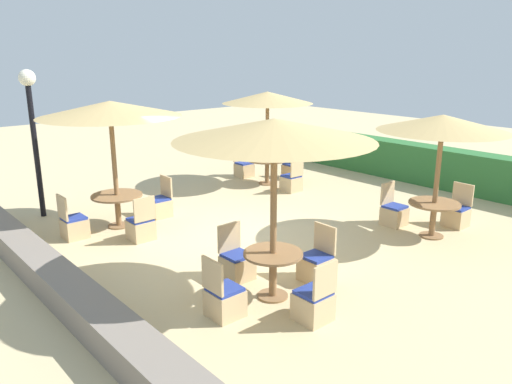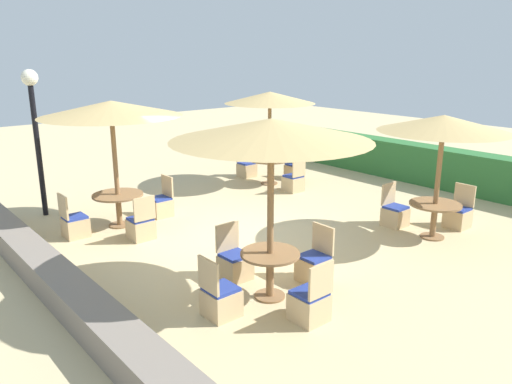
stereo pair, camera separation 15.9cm
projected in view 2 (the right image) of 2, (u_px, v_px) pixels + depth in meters
ground_plane at (233, 240)px, 10.12m from camera, size 40.00×40.00×0.00m
hedge_row at (426, 165)px, 14.32m from camera, size 13.00×0.70×1.10m
stone_border at (54, 279)px, 7.85m from camera, size 10.00×0.56×0.45m
lamp_post at (34, 114)px, 11.04m from camera, size 0.36×0.36×3.32m
parasol_back_left at (270, 98)px, 13.74m from camera, size 2.52×2.52×2.62m
round_table_back_left at (269, 164)px, 14.25m from camera, size 1.16×1.16×0.73m
patio_chair_back_left_north at (295, 170)px, 14.99m from camera, size 0.46×0.46×0.93m
patio_chair_back_left_west at (246, 168)px, 15.18m from camera, size 0.46×0.46×0.93m
patio_chair_back_left_east at (294, 182)px, 13.57m from camera, size 0.46×0.46×0.93m
parasol_front_left at (111, 109)px, 10.26m from camera, size 2.93×2.93×2.72m
round_table_front_left at (118, 201)px, 10.80m from camera, size 1.08×1.08×0.72m
patio_chair_front_left_south at (75, 225)px, 10.22m from camera, size 0.46×0.46×0.93m
patio_chair_front_left_east at (141, 227)px, 10.11m from camera, size 0.46×0.46×0.93m
patio_chair_front_left_north at (161, 205)px, 11.53m from camera, size 0.46×0.46×0.93m
parasol_front_right at (271, 131)px, 7.07m from camera, size 2.93×2.93×2.78m
round_table_front_right at (270, 264)px, 7.63m from camera, size 0.92×0.92×0.74m
patio_chair_front_right_south at (220, 299)px, 7.15m from camera, size 0.46×0.46×0.93m
patio_chair_front_right_east at (310, 304)px, 7.02m from camera, size 0.46×0.46×0.93m
patio_chair_front_right_north at (314, 266)px, 8.27m from camera, size 0.46×0.46×0.93m
patio_chair_front_right_west at (235, 264)px, 8.34m from camera, size 0.46×0.46×0.93m
parasol_back_right at (444, 124)px, 9.62m from camera, size 2.53×2.53×2.51m
round_table_back_right at (435, 211)px, 10.10m from camera, size 1.03×1.03×0.73m
patio_chair_back_right_north at (458, 216)px, 10.79m from camera, size 0.46×0.46×0.93m
patio_chair_back_right_west at (395, 214)px, 10.88m from camera, size 0.46×0.46×0.93m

